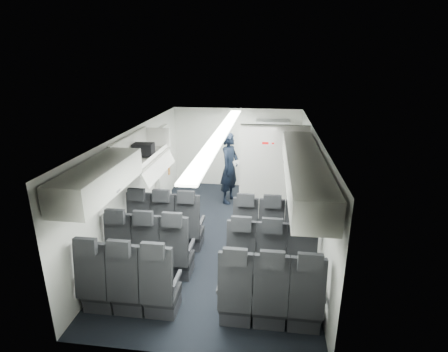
% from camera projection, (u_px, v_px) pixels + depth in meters
% --- Properties ---
extents(cabin_shell, '(3.41, 6.01, 2.16)m').
position_uv_depth(cabin_shell, '(221.00, 184.00, 6.68)').
color(cabin_shell, black).
rests_on(cabin_shell, ground).
extents(seat_row_front, '(3.33, 0.56, 1.24)m').
position_uv_depth(seat_row_front, '(217.00, 231.00, 6.41)').
color(seat_row_front, black).
rests_on(seat_row_front, cabin_shell).
extents(seat_row_mid, '(3.33, 0.56, 1.24)m').
position_uv_depth(seat_row_mid, '(209.00, 257.00, 5.57)').
color(seat_row_mid, black).
rests_on(seat_row_mid, cabin_shell).
extents(seat_row_rear, '(3.33, 0.56, 1.24)m').
position_uv_depth(seat_row_rear, '(198.00, 293.00, 4.72)').
color(seat_row_rear, black).
rests_on(seat_row_rear, cabin_shell).
extents(overhead_bin_left_rear, '(0.53, 1.80, 0.40)m').
position_uv_depth(overhead_bin_left_rear, '(99.00, 179.00, 4.74)').
color(overhead_bin_left_rear, silver).
rests_on(overhead_bin_left_rear, cabin_shell).
extents(overhead_bin_left_front_open, '(0.64, 1.70, 0.72)m').
position_uv_depth(overhead_bin_left_front_open, '(142.00, 154.00, 6.42)').
color(overhead_bin_left_front_open, '#9E9E93').
rests_on(overhead_bin_left_front_open, cabin_shell).
extents(overhead_bin_right_rear, '(0.53, 1.80, 0.40)m').
position_uv_depth(overhead_bin_right_rear, '(309.00, 189.00, 4.39)').
color(overhead_bin_right_rear, silver).
rests_on(overhead_bin_right_rear, cabin_shell).
extents(overhead_bin_right_front, '(0.53, 1.70, 0.40)m').
position_uv_depth(overhead_bin_right_front, '(299.00, 153.00, 6.03)').
color(overhead_bin_right_front, silver).
rests_on(overhead_bin_right_front, cabin_shell).
extents(bulkhead_partition, '(1.40, 0.15, 2.13)m').
position_uv_depth(bulkhead_partition, '(273.00, 175.00, 7.32)').
color(bulkhead_partition, silver).
rests_on(bulkhead_partition, cabin_shell).
extents(galley_unit, '(0.85, 0.52, 1.90)m').
position_uv_depth(galley_unit, '(271.00, 156.00, 9.17)').
color(galley_unit, '#939399').
rests_on(galley_unit, cabin_shell).
extents(boarding_door, '(0.12, 1.27, 1.86)m').
position_uv_depth(boarding_door, '(163.00, 165.00, 8.39)').
color(boarding_door, silver).
rests_on(boarding_door, cabin_shell).
extents(flight_attendant, '(0.61, 0.74, 1.75)m').
position_uv_depth(flight_attendant, '(230.00, 168.00, 8.48)').
color(flight_attendant, black).
rests_on(flight_attendant, ground).
extents(carry_on_bag, '(0.38, 0.28, 0.22)m').
position_uv_depth(carry_on_bag, '(143.00, 149.00, 6.43)').
color(carry_on_bag, black).
rests_on(carry_on_bag, overhead_bin_left_front_open).
extents(papers, '(0.19, 0.05, 0.14)m').
position_uv_depth(papers, '(237.00, 163.00, 8.36)').
color(papers, white).
rests_on(papers, flight_attendant).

